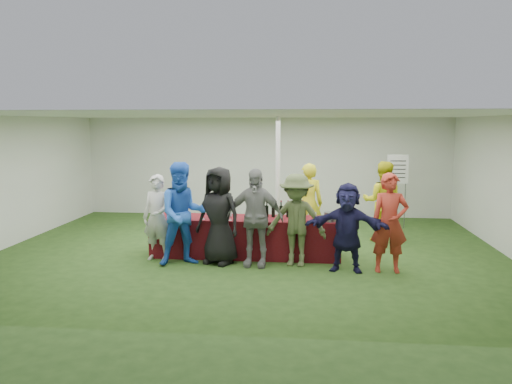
# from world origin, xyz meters

# --- Properties ---
(ground) EXTENTS (60.00, 60.00, 0.00)m
(ground) POSITION_xyz_m (0.00, 0.00, 0.00)
(ground) COLOR #284719
(ground) RESTS_ON ground
(tent) EXTENTS (10.00, 10.00, 10.00)m
(tent) POSITION_xyz_m (0.50, 1.20, 1.35)
(tent) COLOR white
(tent) RESTS_ON ground
(serving_table) EXTENTS (3.60, 0.80, 0.75)m
(serving_table) POSITION_xyz_m (-0.02, -0.34, 0.38)
(serving_table) COLOR #541119
(serving_table) RESTS_ON ground
(wine_bottles) EXTENTS (0.88, 0.13, 0.32)m
(wine_bottles) POSITION_xyz_m (0.65, -0.20, 0.87)
(wine_bottles) COLOR black
(wine_bottles) RESTS_ON serving_table
(wine_glasses) EXTENTS (2.76, 0.16, 0.16)m
(wine_glasses) POSITION_xyz_m (-0.46, -0.58, 0.86)
(wine_glasses) COLOR silver
(wine_glasses) RESTS_ON serving_table
(water_bottle) EXTENTS (0.07, 0.07, 0.23)m
(water_bottle) POSITION_xyz_m (0.12, -0.26, 0.85)
(water_bottle) COLOR silver
(water_bottle) RESTS_ON serving_table
(bar_towel) EXTENTS (0.25, 0.18, 0.03)m
(bar_towel) POSITION_xyz_m (1.49, -0.29, 0.77)
(bar_towel) COLOR white
(bar_towel) RESTS_ON serving_table
(dump_bucket) EXTENTS (0.25, 0.25, 0.18)m
(dump_bucket) POSITION_xyz_m (1.58, -0.56, 0.84)
(dump_bucket) COLOR slate
(dump_bucket) RESTS_ON serving_table
(wine_list_sign) EXTENTS (0.50, 0.03, 1.80)m
(wine_list_sign) POSITION_xyz_m (3.31, 2.58, 1.32)
(wine_list_sign) COLOR slate
(wine_list_sign) RESTS_ON ground
(staff_pourer) EXTENTS (0.65, 0.44, 1.72)m
(staff_pourer) POSITION_xyz_m (1.17, 0.79, 0.86)
(staff_pourer) COLOR yellow
(staff_pourer) RESTS_ON ground
(staff_back) EXTENTS (0.94, 0.78, 1.74)m
(staff_back) POSITION_xyz_m (2.76, 1.17, 0.87)
(staff_back) COLOR #D1CC15
(staff_back) RESTS_ON ground
(customer_0) EXTENTS (0.65, 0.48, 1.61)m
(customer_0) POSITION_xyz_m (-1.62, -0.78, 0.80)
(customer_0) COLOR beige
(customer_0) RESTS_ON ground
(customer_1) EXTENTS (1.11, 1.01, 1.86)m
(customer_1) POSITION_xyz_m (-1.06, -1.04, 0.93)
(customer_1) COLOR blue
(customer_1) RESTS_ON ground
(customer_2) EXTENTS (1.02, 0.86, 1.77)m
(customer_2) POSITION_xyz_m (-0.44, -0.89, 0.89)
(customer_2) COLOR black
(customer_2) RESTS_ON ground
(customer_3) EXTENTS (1.07, 0.54, 1.76)m
(customer_3) POSITION_xyz_m (0.22, -0.99, 0.88)
(customer_3) COLOR slate
(customer_3) RESTS_ON ground
(customer_4) EXTENTS (1.16, 0.79, 1.66)m
(customer_4) POSITION_xyz_m (0.96, -0.91, 0.83)
(customer_4) COLOR #47522D
(customer_4) RESTS_ON ground
(customer_5) EXTENTS (1.48, 0.66, 1.54)m
(customer_5) POSITION_xyz_m (1.83, -1.14, 0.77)
(customer_5) COLOR #17153A
(customer_5) RESTS_ON ground
(customer_6) EXTENTS (0.63, 0.41, 1.71)m
(customer_6) POSITION_xyz_m (2.55, -1.12, 0.86)
(customer_6) COLOR #A12B1E
(customer_6) RESTS_ON ground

